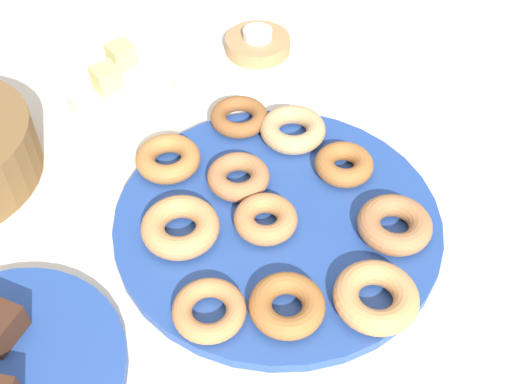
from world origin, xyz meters
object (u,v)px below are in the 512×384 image
tealight (258,34)px  donut_1 (180,227)px  donut_0 (266,219)px  candle_holder (258,44)px  melon_chunk_left (106,78)px  melon_chunk_right (121,55)px  donut_8 (238,177)px  donut_2 (239,117)px  donut_9 (209,310)px  donut_3 (168,158)px  donut_plate (277,220)px  donut_10 (293,129)px  donut_7 (287,305)px  donut_4 (344,164)px  fruit_bowl (121,87)px  cake_plate (2,373)px  donut_6 (395,225)px  donut_5 (376,297)px

tealight → donut_1: bearing=-167.1°
donut_0 → candle_holder: size_ratio=0.73×
melon_chunk_left → melon_chunk_right: (0.06, 0.01, 0.00)m
candle_holder → melon_chunk_left: bearing=149.4°
donut_8 → candle_holder: 0.33m
donut_2 → donut_9: bearing=-158.9°
donut_3 → melon_chunk_left: (0.09, 0.15, 0.03)m
donut_plate → donut_10: donut_10 is taller
donut_0 → donut_7: 0.13m
donut_4 → donut_10: donut_10 is taller
donut_2 → donut_8: donut_8 is taller
donut_plate → donut_4: 0.12m
fruit_bowl → donut_plate: bearing=-112.1°
donut_7 → candle_holder: (0.46, 0.26, -0.02)m
donut_3 → fruit_bowl: 0.19m
donut_0 → tealight: size_ratio=1.62×
donut_8 → cake_plate: (-0.35, 0.10, -0.02)m
donut_8 → fruit_bowl: bearing=68.0°
donut_1 → donut_0: bearing=-56.4°
donut_6 → melon_chunk_left: bearing=82.0°
donut_0 → donut_8: size_ratio=0.96×
donut_6 → melon_chunk_left: (0.07, 0.46, 0.02)m
cake_plate → melon_chunk_right: size_ratio=7.21×
donut_plate → donut_3: 0.17m
donut_0 → melon_chunk_left: (0.12, 0.32, 0.03)m
donut_0 → donut_9: bearing=179.8°
donut_2 → tealight: 0.21m
donut_8 → candle_holder: (0.30, 0.12, -0.02)m
donut_6 → cake_plate: size_ratio=0.35×
donut_7 → donut_9: donut_7 is taller
donut_1 → candle_holder: bearing=12.9°
donut_7 → donut_9: bearing=119.3°
cake_plate → donut_plate: bearing=-28.4°
donut_0 → tealight: donut_0 is taller
melon_chunk_right → donut_9: bearing=-134.7°
donut_0 → donut_2: size_ratio=0.95×
donut_plate → melon_chunk_right: bearing=64.5°
donut_plate → donut_7: size_ratio=4.88×
donut_10 → fruit_bowl: donut_10 is taller
donut_10 → candle_holder: donut_10 is taller
donut_2 → melon_chunk_right: bearing=83.9°
donut_plate → donut_6: bearing=-74.7°
cake_plate → melon_chunk_left: melon_chunk_left is taller
donut_5 → donut_0: bearing=72.3°
donut_5 → melon_chunk_left: melon_chunk_left is taller
fruit_bowl → donut_7: bearing=-123.1°
melon_chunk_right → donut_plate: bearing=-115.5°
donut_1 → donut_10: size_ratio=1.04×
donut_0 → cake_plate: size_ratio=0.31×
donut_4 → melon_chunk_left: size_ratio=2.18×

